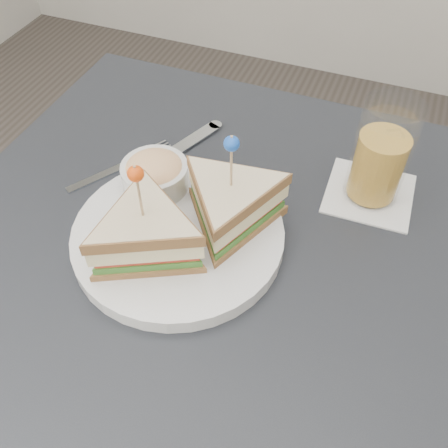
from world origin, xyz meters
TOP-DOWN VIEW (x-y plane):
  - ground_plane at (0.00, 0.00)m, footprint 3.50×3.50m
  - table at (0.00, 0.00)m, footprint 0.80×0.80m
  - plate_meal at (-0.04, 0.00)m, footprint 0.33×0.31m
  - cutlery_fork at (-0.20, 0.11)m, footprint 0.11×0.16m
  - cutlery_knife at (-0.14, 0.15)m, footprint 0.10×0.22m
  - drink_set at (0.17, 0.19)m, footprint 0.13×0.13m

SIDE VIEW (x-z plane):
  - ground_plane at x=0.00m, z-range 0.00..0.00m
  - table at x=0.00m, z-range 0.30..1.05m
  - cutlery_fork at x=-0.20m, z-range 0.75..0.76m
  - cutlery_knife at x=-0.14m, z-range 0.75..0.76m
  - plate_meal at x=-0.04m, z-range 0.71..0.88m
  - drink_set at x=0.17m, z-range 0.74..0.90m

